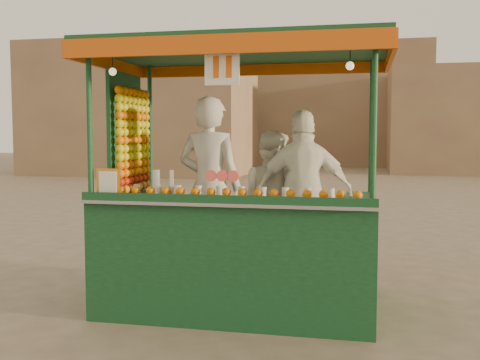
% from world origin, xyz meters
% --- Properties ---
extents(ground, '(90.00, 90.00, 0.00)m').
position_xyz_m(ground, '(0.00, 0.00, 0.00)').
color(ground, brown).
rests_on(ground, ground).
extents(building_left, '(10.00, 6.00, 6.00)m').
position_xyz_m(building_left, '(-9.00, 20.00, 3.00)').
color(building_left, '#8A6F4E').
rests_on(building_left, ground).
extents(building_center, '(14.00, 7.00, 7.00)m').
position_xyz_m(building_center, '(-2.00, 30.00, 3.50)').
color(building_center, '#8A6F4E').
rests_on(building_center, ground).
extents(juice_cart, '(3.11, 2.01, 2.82)m').
position_xyz_m(juice_cart, '(-0.06, 0.02, 0.91)').
color(juice_cart, '#0F371F').
rests_on(juice_cart, ground).
extents(vendor_left, '(0.77, 0.55, 1.96)m').
position_xyz_m(vendor_left, '(-0.33, 0.12, 1.31)').
color(vendor_left, beige).
rests_on(vendor_left, ground).
extents(vendor_middle, '(0.96, 0.89, 1.59)m').
position_xyz_m(vendor_middle, '(0.27, 0.58, 1.12)').
color(vendor_middle, silver).
rests_on(vendor_middle, ground).
extents(vendor_right, '(1.13, 0.64, 1.82)m').
position_xyz_m(vendor_right, '(0.67, 0.35, 1.24)').
color(vendor_right, white).
rests_on(vendor_right, ground).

